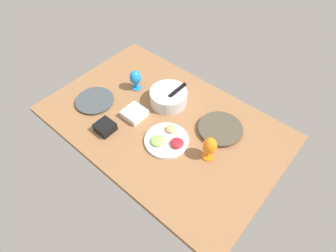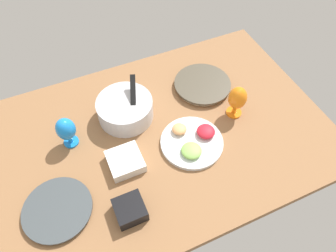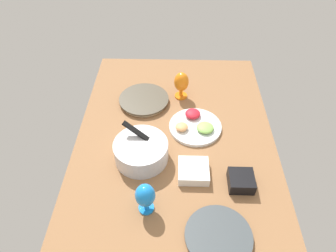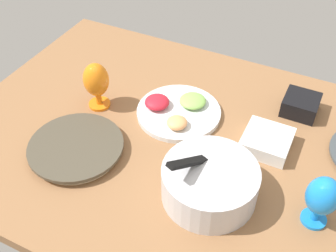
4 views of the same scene
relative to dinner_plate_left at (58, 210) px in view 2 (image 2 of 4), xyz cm
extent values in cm
cube|color=#8C603D|center=(49.53, 17.89, -3.12)|extent=(160.00, 104.00, 4.00)
cylinder|color=silver|center=(0.00, 0.00, -0.45)|extent=(25.13, 25.13, 1.34)
cylinder|color=#3E4549|center=(0.00, 0.00, 0.63)|extent=(27.31, 27.31, 0.80)
cylinder|color=beige|center=(83.10, 36.69, -0.19)|extent=(26.91, 26.91, 1.85)
cylinder|color=#494233|center=(83.10, 36.69, 1.29)|extent=(29.25, 29.25, 1.11)
cylinder|color=silver|center=(40.33, 34.33, 4.06)|extent=(26.31, 26.31, 10.34)
cylinder|color=white|center=(40.33, 34.33, 7.16)|extent=(23.68, 23.68, 1.86)
cube|color=black|center=(44.94, 34.33, 10.68)|extent=(9.17, 18.72, 10.94)
cylinder|color=silver|center=(62.18, 7.09, -0.22)|extent=(28.43, 28.43, 1.80)
ellipsoid|color=red|center=(69.76, 8.31, 2.40)|extent=(8.37, 8.37, 3.43)
ellipsoid|color=#F2A566|center=(59.39, 14.53, 2.24)|extent=(6.68, 6.68, 3.12)
ellipsoid|color=#8CC659|center=(59.32, 2.00, 2.09)|extent=(9.06, 9.06, 2.81)
cylinder|color=orange|center=(88.99, 14.79, -0.62)|extent=(7.48, 7.48, 1.00)
cylinder|color=orange|center=(88.99, 14.79, 1.84)|extent=(2.00, 2.00, 3.91)
ellipsoid|color=orange|center=(88.99, 14.79, 9.83)|extent=(8.65, 8.65, 12.06)
cylinder|color=#1B82E4|center=(12.37, 29.89, -0.62)|extent=(6.78, 6.78, 1.00)
cylinder|color=#1B82E4|center=(12.37, 29.89, 1.69)|extent=(2.00, 2.00, 3.62)
ellipsoid|color=#1B82E4|center=(12.37, 29.89, 9.19)|extent=(8.50, 8.50, 11.37)
cube|color=black|center=(25.76, -12.28, 1.91)|extent=(11.44, 11.44, 6.04)
cube|color=tan|center=(25.76, -12.28, 3.84)|extent=(9.38, 9.38, 1.93)
cube|color=white|center=(31.26, 9.09, 1.31)|extent=(14.28, 14.28, 4.85)
cube|color=#F9E072|center=(31.26, 9.09, 2.86)|extent=(11.71, 11.71, 1.55)
camera|label=1|loc=(133.68, -74.35, 143.79)|focal=30.21mm
camera|label=2|loc=(20.87, -59.44, 116.43)|focal=33.05mm
camera|label=3|loc=(-56.87, 18.67, 118.23)|focal=33.01mm
camera|label=4|loc=(19.44, 102.67, 90.79)|focal=43.78mm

